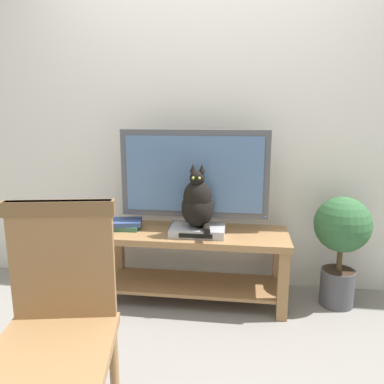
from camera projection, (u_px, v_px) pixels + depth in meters
ground_plane at (191, 351)px, 2.14m from camera, size 12.00×12.00×0.00m
back_wall at (209, 103)px, 2.82m from camera, size 7.00×0.12×2.80m
tv_stand at (193, 253)px, 2.67m from camera, size 1.32×0.48×0.51m
tv at (194, 177)px, 2.61m from camera, size 1.03×0.20×0.70m
media_box at (198, 230)px, 2.57m from camera, size 0.37×0.25×0.06m
cat at (198, 203)px, 2.52m from camera, size 0.22×0.32×0.43m
wooden_chair at (58, 314)px, 1.44m from camera, size 0.51×0.51×1.00m
book_stack at (126, 224)px, 2.69m from camera, size 0.24×0.21×0.06m
potted_plant at (341, 238)px, 2.57m from camera, size 0.38×0.38×0.78m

